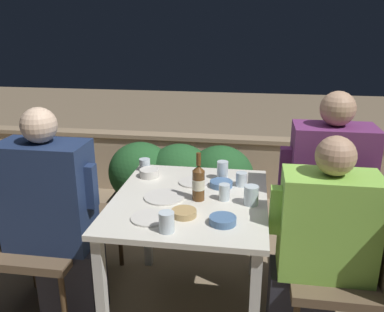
{
  "coord_description": "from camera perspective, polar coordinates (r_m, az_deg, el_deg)",
  "views": [
    {
      "loc": [
        0.33,
        -2.05,
        1.69
      ],
      "look_at": [
        0.0,
        0.07,
        0.97
      ],
      "focal_mm": 38.0,
      "sensor_mm": 36.0,
      "label": 1
    }
  ],
  "objects": [
    {
      "name": "glass_cup_2",
      "position": [
        2.2,
        8.3,
        -5.48
      ],
      "size": [
        0.08,
        0.08,
        0.1
      ],
      "color": "silver",
      "rests_on": "dining_table"
    },
    {
      "name": "glass_cup_1",
      "position": [
        2.24,
        4.55,
        -5.09
      ],
      "size": [
        0.06,
        0.06,
        0.09
      ],
      "color": "silver",
      "rests_on": "dining_table"
    },
    {
      "name": "person_purple_stripe",
      "position": [
        2.49,
        17.68,
        -6.59
      ],
      "size": [
        0.51,
        0.26,
        1.34
      ],
      "color": "#282833",
      "rests_on": "ground_plane"
    },
    {
      "name": "glass_cup_0",
      "position": [
        2.69,
        -6.65,
        -1.2
      ],
      "size": [
        0.07,
        0.07,
        0.08
      ],
      "color": "silver",
      "rests_on": "dining_table"
    },
    {
      "name": "dining_table",
      "position": [
        2.32,
        -0.28,
        -8.08
      ],
      "size": [
        0.85,
        0.99,
        0.75
      ],
      "color": "silver",
      "rests_on": "ground_plane"
    },
    {
      "name": "glass_cup_4",
      "position": [
        1.91,
        -3.59,
        -9.23
      ],
      "size": [
        0.07,
        0.07,
        0.1
      ],
      "color": "silver",
      "rests_on": "dining_table"
    },
    {
      "name": "bowl_1",
      "position": [
        2.06,
        -1.14,
        -7.93
      ],
      "size": [
        0.13,
        0.13,
        0.03
      ],
      "color": "tan",
      "rests_on": "dining_table"
    },
    {
      "name": "bowl_3",
      "position": [
        2.42,
        4.11,
        -3.85
      ],
      "size": [
        0.14,
        0.14,
        0.03
      ],
      "color": "#4C709E",
      "rests_on": "dining_table"
    },
    {
      "name": "plate_1",
      "position": [
        2.28,
        -3.91,
        -5.75
      ],
      "size": [
        0.23,
        0.23,
        0.01
      ],
      "color": "silver",
      "rests_on": "dining_table"
    },
    {
      "name": "ground_plane",
      "position": [
        2.68,
        -0.26,
        -20.74
      ],
      "size": [
        16.0,
        16.0,
        0.0
      ],
      "primitive_type": "plane",
      "color": "#847056"
    },
    {
      "name": "plate_2",
      "position": [
        2.05,
        -5.95,
        -8.62
      ],
      "size": [
        0.19,
        0.19,
        0.01
      ],
      "color": "silver",
      "rests_on": "dining_table"
    },
    {
      "name": "potted_plant",
      "position": [
        3.35,
        -17.18,
        -4.79
      ],
      "size": [
        0.31,
        0.31,
        0.67
      ],
      "color": "brown",
      "rests_on": "ground_plane"
    },
    {
      "name": "chair_left_near",
      "position": [
        2.57,
        -22.5,
        -9.68
      ],
      "size": [
        0.48,
        0.48,
        0.89
      ],
      "color": "brown",
      "rests_on": "ground_plane"
    },
    {
      "name": "bowl_2",
      "position": [
        2.0,
        4.34,
        -8.9
      ],
      "size": [
        0.13,
        0.13,
        0.04
      ],
      "color": "#4C709E",
      "rests_on": "dining_table"
    },
    {
      "name": "person_navy_jumper",
      "position": [
        2.43,
        -18.57,
        -8.39
      ],
      "size": [
        0.52,
        0.26,
        1.27
      ],
      "color": "#282833",
      "rests_on": "ground_plane"
    },
    {
      "name": "chair_right_far",
      "position": [
        2.59,
        21.88,
        -9.31
      ],
      "size": [
        0.48,
        0.48,
        0.89
      ],
      "color": "brown",
      "rests_on": "ground_plane"
    },
    {
      "name": "glass_cup_3",
      "position": [
        2.43,
        6.95,
        -3.26
      ],
      "size": [
        0.07,
        0.07,
        0.08
      ],
      "color": "silver",
      "rests_on": "dining_table"
    },
    {
      "name": "parapet_wall",
      "position": [
        4.11,
        3.68,
        -1.26
      ],
      "size": [
        9.0,
        0.18,
        0.61
      ],
      "color": "tan",
      "rests_on": "ground_plane"
    },
    {
      "name": "beer_bottle",
      "position": [
        2.21,
        0.92,
        -3.69
      ],
      "size": [
        0.07,
        0.07,
        0.27
      ],
      "color": "brown",
      "rests_on": "dining_table"
    },
    {
      "name": "glass_cup_5",
      "position": [
        2.52,
        4.3,
        -2.03
      ],
      "size": [
        0.07,
        0.07,
        0.12
      ],
      "color": "silver",
      "rests_on": "dining_table"
    },
    {
      "name": "chair_right_near",
      "position": [
        2.26,
        22.39,
        -13.6
      ],
      "size": [
        0.48,
        0.48,
        0.89
      ],
      "color": "brown",
      "rests_on": "ground_plane"
    },
    {
      "name": "bowl_0",
      "position": [
        2.57,
        -6.0,
        -2.3
      ],
      "size": [
        0.13,
        0.13,
        0.05
      ],
      "color": "silver",
      "rests_on": "dining_table"
    },
    {
      "name": "person_green_blouse",
      "position": [
        2.2,
        17.16,
        -12.46
      ],
      "size": [
        0.52,
        0.26,
        1.19
      ],
      "color": "#282833",
      "rests_on": "ground_plane"
    },
    {
      "name": "chair_left_far",
      "position": [
        2.8,
        -17.85,
        -6.76
      ],
      "size": [
        0.48,
        0.48,
        0.89
      ],
      "color": "brown",
      "rests_on": "ground_plane"
    },
    {
      "name": "plate_0",
      "position": [
        2.47,
        0.24,
        -3.69
      ],
      "size": [
        0.18,
        0.18,
        0.01
      ],
      "color": "silver",
      "rests_on": "dining_table"
    },
    {
      "name": "planter_hedge",
      "position": [
        3.32,
        -1.67,
        -4.04
      ],
      "size": [
        1.19,
        0.47,
        0.76
      ],
      "color": "brown",
      "rests_on": "ground_plane"
    }
  ]
}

